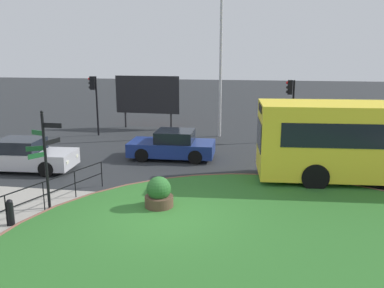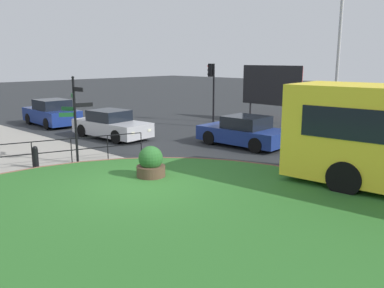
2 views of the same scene
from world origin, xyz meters
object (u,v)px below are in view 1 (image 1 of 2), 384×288
object	(u,v)px
traffic_light_near	(94,92)
traffic_light_far	(291,97)
signpost_directional	(45,153)
billboard_left	(147,95)
car_trailing	(24,156)
bollard_foreground	(10,212)
lamppost_tall	(221,61)
planter_near_signpost	(159,195)
car_near_lane	(173,145)

from	to	relation	value
traffic_light_near	traffic_light_far	size ratio (longest dim) A/B	1.03
signpost_directional	billboard_left	xyz separation A→B (m)	(-0.51, 13.91, 0.32)
car_trailing	bollard_foreground	bearing A→B (deg)	-65.88
signpost_directional	lamppost_tall	bearing A→B (deg)	70.02
traffic_light_far	planter_near_signpost	world-z (taller)	traffic_light_far
bollard_foreground	billboard_left	world-z (taller)	billboard_left
car_near_lane	traffic_light_near	size ratio (longest dim) A/B	1.14
traffic_light_far	billboard_left	world-z (taller)	traffic_light_far
signpost_directional	traffic_light_far	size ratio (longest dim) A/B	0.94
planter_near_signpost	signpost_directional	bearing A→B (deg)	-171.83
traffic_light_near	planter_near_signpost	distance (m)	12.67
traffic_light_far	billboard_left	bearing A→B (deg)	-12.77
signpost_directional	traffic_light_near	xyz separation A→B (m)	(-3.00, 11.17, 0.75)
planter_near_signpost	car_near_lane	bearing A→B (deg)	97.92
car_near_lane	traffic_light_far	size ratio (longest dim) A/B	1.18
bollard_foreground	traffic_light_far	xyz separation A→B (m)	(8.79, 12.78, 2.10)
signpost_directional	traffic_light_near	size ratio (longest dim) A/B	0.91
car_near_lane	planter_near_signpost	world-z (taller)	car_near_lane
bollard_foreground	billboard_left	size ratio (longest dim) A/B	0.19
bollard_foreground	car_trailing	size ratio (longest dim) A/B	0.19
bollard_foreground	traffic_light_near	size ratio (longest dim) A/B	0.23
car_near_lane	planter_near_signpost	bearing A→B (deg)	96.75
traffic_light_near	planter_near_signpost	xyz separation A→B (m)	(6.52, -10.66, -2.10)
signpost_directional	car_trailing	size ratio (longest dim) A/B	0.75
lamppost_tall	billboard_left	bearing A→B (deg)	159.43
signpost_directional	bollard_foreground	size ratio (longest dim) A/B	3.96
lamppost_tall	planter_near_signpost	world-z (taller)	lamppost_tall
car_trailing	traffic_light_near	distance (m)	7.61
billboard_left	planter_near_signpost	size ratio (longest dim) A/B	3.92
lamppost_tall	billboard_left	distance (m)	5.70
car_trailing	traffic_light_far	distance (m)	13.91
signpost_directional	billboard_left	size ratio (longest dim) A/B	0.75
traffic_light_near	car_trailing	bearing A→B (deg)	76.21
billboard_left	planter_near_signpost	xyz separation A→B (m)	(4.03, -13.40, -1.67)
signpost_directional	car_trailing	xyz separation A→B (m)	(-3.17, 3.82, -1.22)
lamppost_tall	car_near_lane	bearing A→B (deg)	-108.00
car_near_lane	traffic_light_far	distance (m)	7.60
bollard_foreground	lamppost_tall	bearing A→B (deg)	70.28
billboard_left	car_trailing	bearing A→B (deg)	-102.46
car_trailing	planter_near_signpost	distance (m)	7.47
planter_near_signpost	traffic_light_near	bearing A→B (deg)	121.44
car_near_lane	bollard_foreground	bearing A→B (deg)	68.00
car_near_lane	car_trailing	distance (m)	6.51
signpost_directional	lamppost_tall	xyz separation A→B (m)	(4.39, 12.07, 2.59)
car_trailing	planter_near_signpost	size ratio (longest dim) A/B	3.91
signpost_directional	car_trailing	world-z (taller)	signpost_directional
car_trailing	planter_near_signpost	world-z (taller)	car_trailing
car_near_lane	traffic_light_far	bearing A→B (deg)	-141.93
car_near_lane	lamppost_tall	bearing A→B (deg)	-109.17
bollard_foreground	planter_near_signpost	world-z (taller)	planter_near_signpost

